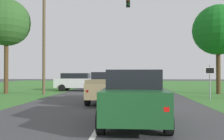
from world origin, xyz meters
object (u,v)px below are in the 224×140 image
(oak_tree_right, at_px, (218,30))
(extra_tree_1, at_px, (6,23))
(keep_moving_sign, at_px, (210,78))
(crossing_suv_far, at_px, (78,81))
(pickup_truck_lead, at_px, (108,87))
(red_suv_near, at_px, (133,95))
(traffic_light, at_px, (67,25))

(oak_tree_right, distance_m, extra_tree_1, 18.27)
(keep_moving_sign, xyz_separation_m, crossing_suv_far, (-10.47, 7.65, -0.53))
(pickup_truck_lead, bearing_deg, keep_moving_sign, 14.61)
(oak_tree_right, relative_size, crossing_suv_far, 1.69)
(red_suv_near, relative_size, crossing_suv_far, 1.03)
(red_suv_near, distance_m, pickup_truck_lead, 6.22)
(pickup_truck_lead, xyz_separation_m, oak_tree_right, (8.86, 6.66, 4.52))
(pickup_truck_lead, relative_size, extra_tree_1, 0.66)
(red_suv_near, height_order, traffic_light, traffic_light)
(crossing_suv_far, bearing_deg, pickup_truck_lead, -67.22)
(pickup_truck_lead, relative_size, oak_tree_right, 0.71)
(oak_tree_right, xyz_separation_m, extra_tree_1, (-18.23, -1.13, 0.69))
(keep_moving_sign, height_order, crossing_suv_far, keep_moving_sign)
(red_suv_near, xyz_separation_m, keep_moving_sign, (5.13, 7.77, 0.48))
(red_suv_near, distance_m, oak_tree_right, 15.41)
(traffic_light, bearing_deg, crossing_suv_far, 90.52)
(pickup_truck_lead, distance_m, oak_tree_right, 11.97)
(traffic_light, xyz_separation_m, crossing_suv_far, (-0.04, 4.47, -4.78))
(oak_tree_right, height_order, crossing_suv_far, oak_tree_right)
(keep_moving_sign, distance_m, extra_tree_1, 17.02)
(extra_tree_1, bearing_deg, red_suv_near, -47.09)
(pickup_truck_lead, relative_size, crossing_suv_far, 1.21)
(red_suv_near, height_order, keep_moving_sign, keep_moving_sign)
(oak_tree_right, bearing_deg, extra_tree_1, -176.46)
(crossing_suv_far, relative_size, extra_tree_1, 0.55)
(traffic_light, height_order, crossing_suv_far, traffic_light)
(keep_moving_sign, bearing_deg, traffic_light, 163.08)
(keep_moving_sign, xyz_separation_m, extra_tree_1, (-15.91, 3.82, 4.68))
(oak_tree_right, height_order, extra_tree_1, extra_tree_1)
(pickup_truck_lead, xyz_separation_m, extra_tree_1, (-9.37, 5.53, 5.21))
(keep_moving_sign, bearing_deg, pickup_truck_lead, -165.39)
(traffic_light, bearing_deg, pickup_truck_lead, -51.44)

